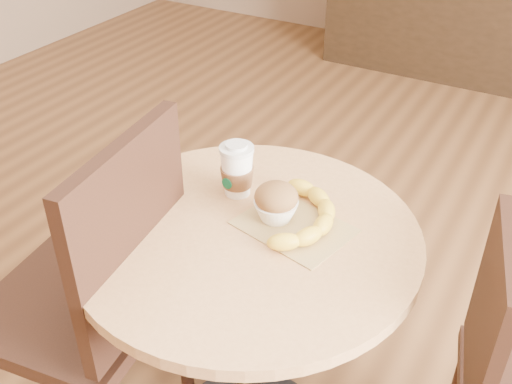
{
  "coord_description": "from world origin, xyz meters",
  "views": [
    {
      "loc": [
        0.47,
        -0.8,
        1.56
      ],
      "look_at": [
        -0.07,
        0.14,
        0.83
      ],
      "focal_mm": 42.0,
      "sensor_mm": 36.0,
      "label": 1
    }
  ],
  "objects_px": {
    "coffee_cup": "(237,171)",
    "banana": "(303,216)",
    "cafe_table": "(248,294)",
    "chair_left": "(97,296)",
    "muffin": "(276,202)"
  },
  "relations": [
    {
      "from": "chair_left",
      "to": "muffin",
      "type": "distance_m",
      "value": 0.5
    },
    {
      "from": "coffee_cup",
      "to": "muffin",
      "type": "relative_size",
      "value": 1.35
    },
    {
      "from": "muffin",
      "to": "banana",
      "type": "relative_size",
      "value": 0.36
    },
    {
      "from": "banana",
      "to": "chair_left",
      "type": "bearing_deg",
      "value": -159.23
    },
    {
      "from": "coffee_cup",
      "to": "cafe_table",
      "type": "bearing_deg",
      "value": -44.98
    },
    {
      "from": "cafe_table",
      "to": "banana",
      "type": "bearing_deg",
      "value": 40.82
    },
    {
      "from": "cafe_table",
      "to": "chair_left",
      "type": "height_order",
      "value": "chair_left"
    },
    {
      "from": "cafe_table",
      "to": "chair_left",
      "type": "bearing_deg",
      "value": -151.16
    },
    {
      "from": "chair_left",
      "to": "coffee_cup",
      "type": "bearing_deg",
      "value": 134.96
    },
    {
      "from": "coffee_cup",
      "to": "banana",
      "type": "height_order",
      "value": "coffee_cup"
    },
    {
      "from": "coffee_cup",
      "to": "muffin",
      "type": "xyz_separation_m",
      "value": [
        0.13,
        -0.05,
        -0.01
      ]
    },
    {
      "from": "coffee_cup",
      "to": "muffin",
      "type": "bearing_deg",
      "value": -14.5
    },
    {
      "from": "cafe_table",
      "to": "muffin",
      "type": "distance_m",
      "value": 0.25
    },
    {
      "from": "cafe_table",
      "to": "muffin",
      "type": "height_order",
      "value": "muffin"
    },
    {
      "from": "coffee_cup",
      "to": "banana",
      "type": "bearing_deg",
      "value": -4.68
    }
  ]
}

